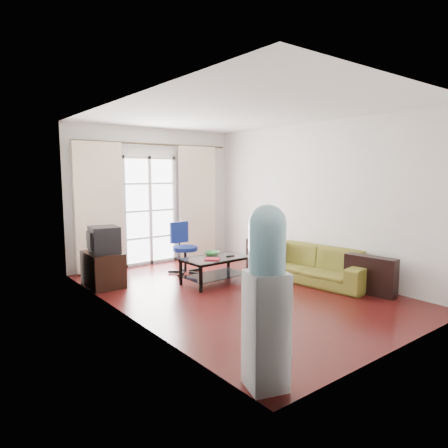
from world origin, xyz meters
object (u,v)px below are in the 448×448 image
(tv_stand, at_px, (103,269))
(task_chair, at_px, (184,258))
(sofa, at_px, (312,264))
(crt_tv, at_px, (103,240))
(coffee_table, at_px, (216,267))
(water_cooler, at_px, (267,294))

(tv_stand, relative_size, task_chair, 0.81)
(sofa, distance_m, crt_tv, 3.46)
(tv_stand, bearing_deg, coffee_table, -31.36)
(task_chair, bearing_deg, sofa, -51.81)
(crt_tv, relative_size, water_cooler, 0.33)
(crt_tv, height_order, task_chair, crt_tv)
(sofa, distance_m, tv_stand, 3.46)
(water_cooler, bearing_deg, sofa, 52.07)
(sofa, xyz_separation_m, coffee_table, (-1.36, 0.90, -0.01))
(sofa, bearing_deg, task_chair, -149.91)
(crt_tv, xyz_separation_m, task_chair, (1.49, -0.04, -0.49))
(coffee_table, xyz_separation_m, crt_tv, (-1.53, 0.95, 0.48))
(crt_tv, bearing_deg, coffee_table, -24.14)
(sofa, relative_size, crt_tv, 4.07)
(coffee_table, bearing_deg, tv_stand, 146.92)
(sofa, bearing_deg, coffee_table, -131.28)
(sofa, bearing_deg, tv_stand, -130.94)
(coffee_table, relative_size, task_chair, 1.18)
(sofa, height_order, tv_stand, sofa)
(sofa, distance_m, task_chair, 2.28)
(sofa, xyz_separation_m, crt_tv, (-2.88, 1.85, 0.47))
(coffee_table, height_order, tv_stand, tv_stand)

